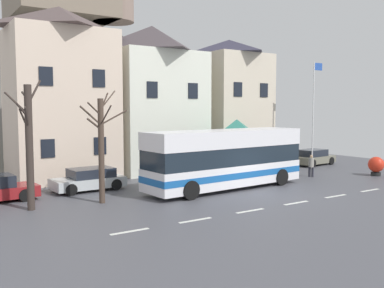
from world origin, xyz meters
name	(u,v)px	position (x,y,z in m)	size (l,w,h in m)	color
ground_plane	(268,197)	(0.00, 0.00, -0.03)	(40.00, 60.00, 0.07)	#4C4D54
townhouse_00	(61,94)	(-7.55, 11.62, 5.62)	(6.44, 5.30, 11.24)	beige
townhouse_01	(153,99)	(-0.56, 12.04, 5.41)	(6.55, 6.14, 10.81)	silver
townhouse_02	(229,102)	(6.54, 11.83, 5.19)	(5.35, 5.72, 10.38)	beige
hilltop_castle	(62,78)	(-1.85, 30.72, 8.01)	(38.81, 38.81, 23.40)	#605D55
transit_bus	(226,159)	(-0.62, 2.89, 1.73)	(10.37, 3.24, 3.43)	white
bus_shelter	(237,130)	(3.27, 6.69, 3.14)	(3.60, 3.60, 3.92)	#473D33
parked_car_01	(263,161)	(6.32, 7.32, 0.70)	(4.60, 2.37, 1.44)	slate
parked_car_02	(313,157)	(11.87, 7.26, 0.64)	(4.01, 2.19, 1.30)	slate
parked_car_03	(89,179)	(-7.46, 6.80, 0.62)	(4.11, 2.17, 1.27)	silver
pedestrian_00	(280,161)	(6.11, 5.30, 0.95)	(0.36, 0.36, 1.62)	black
pedestrian_01	(311,165)	(6.93, 3.13, 0.85)	(0.35, 0.35, 1.52)	#2D2D38
pedestrian_02	(277,164)	(5.11, 4.58, 0.84)	(0.31, 0.33, 1.54)	#38332D
public_bench	(236,163)	(5.14, 9.03, 0.48)	(1.73, 0.48, 0.87)	brown
flagpole	(314,108)	(10.28, 5.92, 4.71)	(0.95, 0.10, 8.25)	silver
harbour_buoy	(376,165)	(11.10, 1.00, 0.74)	(1.09, 1.09, 1.34)	black
bare_tree_00	(29,144)	(-11.35, 3.64, 3.04)	(1.63, 1.71, 5.99)	#382D28
bare_tree_02	(101,147)	(-8.06, 3.24, 2.79)	(2.36, 1.78, 5.58)	#47382D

